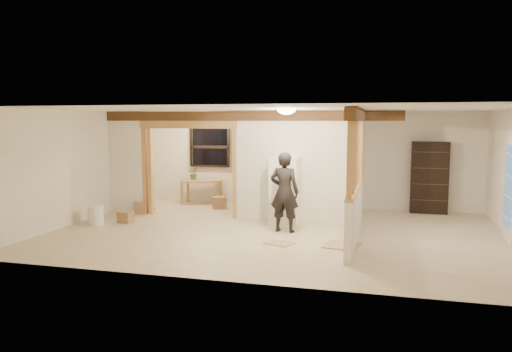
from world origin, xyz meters
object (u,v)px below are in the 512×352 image
(refrigerator, at_px, (285,191))
(woman, at_px, (284,192))
(shop_vac, at_px, (147,199))
(work_table, at_px, (201,192))
(bookshelf, at_px, (429,178))

(refrigerator, bearing_deg, woman, -79.48)
(shop_vac, bearing_deg, work_table, 50.00)
(work_table, height_order, shop_vac, work_table)
(work_table, xyz_separation_m, shop_vac, (-1.02, -1.21, -0.05))
(bookshelf, bearing_deg, woman, -135.76)
(work_table, xyz_separation_m, bookshelf, (5.90, 0.19, 0.55))
(woman, distance_m, bookshelf, 4.22)
(refrigerator, relative_size, shop_vac, 2.69)
(woman, relative_size, work_table, 1.57)
(woman, bearing_deg, bookshelf, -130.32)
(woman, bearing_deg, refrigerator, -74.04)
(woman, xyz_separation_m, shop_vac, (-3.90, 1.53, -0.55))
(bookshelf, bearing_deg, refrigerator, -145.25)
(refrigerator, xyz_separation_m, work_table, (-2.74, 2.00, -0.41))
(refrigerator, xyz_separation_m, shop_vac, (-3.76, 0.78, -0.47))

